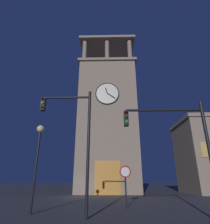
% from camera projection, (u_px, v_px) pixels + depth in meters
% --- Properties ---
extents(ground_plane, '(200.00, 200.00, 0.00)m').
position_uv_depth(ground_plane, '(80.00, 197.00, 19.96)').
color(ground_plane, '#424247').
extents(clocktower, '(9.12, 7.50, 26.07)m').
position_uv_depth(clocktower, '(108.00, 122.00, 28.87)').
color(clocktower, gray).
rests_on(clocktower, ground_plane).
extents(traffic_signal_near, '(3.94, 0.41, 5.45)m').
position_uv_depth(traffic_signal_near, '(179.00, 137.00, 8.75)').
color(traffic_signal_near, black).
rests_on(traffic_signal_near, ground_plane).
extents(traffic_signal_mid, '(2.86, 0.41, 6.56)m').
position_uv_depth(traffic_signal_mid, '(74.00, 130.00, 10.06)').
color(traffic_signal_mid, black).
rests_on(traffic_signal_mid, ground_plane).
extents(street_lamp, '(0.44, 0.44, 4.90)m').
position_uv_depth(street_lamp, '(38.00, 149.00, 10.98)').
color(street_lamp, black).
rests_on(street_lamp, ground_plane).
extents(no_horn_sign, '(0.78, 0.14, 2.65)m').
position_uv_depth(no_horn_sign, '(125.00, 175.00, 12.70)').
color(no_horn_sign, black).
rests_on(no_horn_sign, ground_plane).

